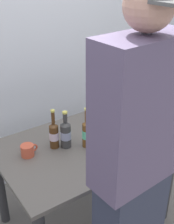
{
  "coord_description": "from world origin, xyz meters",
  "views": [
    {
      "loc": [
        -1.0,
        -1.49,
        1.94
      ],
      "look_at": [
        0.02,
        0.0,
        0.99
      ],
      "focal_mm": 48.1,
      "sensor_mm": 36.0,
      "label": 1
    }
  ],
  "objects": [
    {
      "name": "back_wall",
      "position": [
        0.0,
        0.82,
        1.3
      ],
      "size": [
        6.0,
        0.1,
        2.6
      ],
      "primitive_type": "cube",
      "color": "silver",
      "rests_on": "ground"
    },
    {
      "name": "beer_bottle_amber",
      "position": [
        -0.12,
        0.05,
        0.84
      ],
      "size": [
        0.07,
        0.07,
        0.28
      ],
      "color": "#333333",
      "rests_on": "desk"
    },
    {
      "name": "coffee_mug",
      "position": [
        -0.39,
        0.1,
        0.78
      ],
      "size": [
        0.12,
        0.09,
        0.08
      ],
      "color": "#BF4C33",
      "rests_on": "desk"
    },
    {
      "name": "ground_plane",
      "position": [
        0.0,
        0.0,
        0.0
      ],
      "size": [
        8.0,
        8.0,
        0.0
      ],
      "primitive_type": "plane",
      "color": "slate",
      "rests_on": "ground"
    },
    {
      "name": "desk",
      "position": [
        0.0,
        0.0,
        0.6
      ],
      "size": [
        1.21,
        0.83,
        0.74
      ],
      "color": "#56514C",
      "rests_on": "ground"
    },
    {
      "name": "person_figure",
      "position": [
        -0.17,
        -0.68,
        0.97
      ],
      "size": [
        0.44,
        0.29,
        1.9
      ],
      "color": "#2D3347",
      "rests_on": "ground"
    },
    {
      "name": "laptop",
      "position": [
        0.38,
        0.09,
        0.79
      ],
      "size": [
        0.34,
        0.33,
        0.21
      ],
      "color": "#B7BABC",
      "rests_on": "desk"
    },
    {
      "name": "beer_bottle_dark",
      "position": [
        0.0,
        -0.03,
        0.85
      ],
      "size": [
        0.06,
        0.06,
        0.3
      ],
      "color": "brown",
      "rests_on": "desk"
    },
    {
      "name": "beer_bottle_green",
      "position": [
        -0.19,
        0.09,
        0.84
      ],
      "size": [
        0.07,
        0.07,
        0.29
      ],
      "color": "#472B14",
      "rests_on": "desk"
    }
  ]
}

